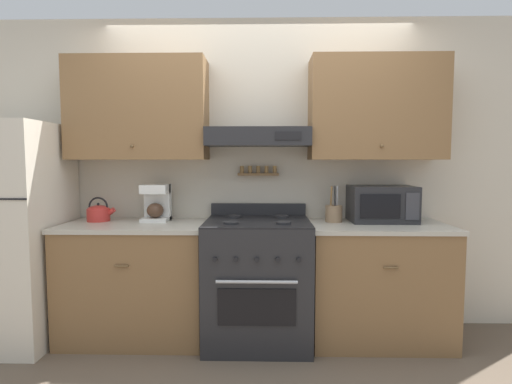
{
  "coord_description": "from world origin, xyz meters",
  "views": [
    {
      "loc": [
        0.05,
        -2.71,
        1.39
      ],
      "look_at": [
        -0.01,
        0.27,
        1.15
      ],
      "focal_mm": 28.0,
      "sensor_mm": 36.0,
      "label": 1
    }
  ],
  "objects_px": {
    "stove_range": "(258,280)",
    "tea_kettle": "(99,212)",
    "utensil_crock": "(334,213)",
    "microwave": "(382,204)",
    "coffee_maker": "(157,203)",
    "refrigerator": "(13,233)"
  },
  "relations": [
    {
      "from": "coffee_maker",
      "to": "microwave",
      "type": "xyz_separation_m",
      "value": [
        1.8,
        -0.01,
        -0.0
      ]
    },
    {
      "from": "stove_range",
      "to": "utensil_crock",
      "type": "relative_size",
      "value": 3.61
    },
    {
      "from": "coffee_maker",
      "to": "microwave",
      "type": "distance_m",
      "value": 1.8
    },
    {
      "from": "coffee_maker",
      "to": "utensil_crock",
      "type": "height_order",
      "value": "coffee_maker"
    },
    {
      "from": "refrigerator",
      "to": "utensil_crock",
      "type": "xyz_separation_m",
      "value": [
        2.47,
        0.19,
        0.14
      ]
    },
    {
      "from": "refrigerator",
      "to": "tea_kettle",
      "type": "bearing_deg",
      "value": 17.61
    },
    {
      "from": "stove_range",
      "to": "microwave",
      "type": "height_order",
      "value": "microwave"
    },
    {
      "from": "refrigerator",
      "to": "microwave",
      "type": "bearing_deg",
      "value": 4.11
    },
    {
      "from": "stove_range",
      "to": "tea_kettle",
      "type": "distance_m",
      "value": 1.38
    },
    {
      "from": "refrigerator",
      "to": "coffee_maker",
      "type": "relative_size",
      "value": 5.65
    },
    {
      "from": "stove_range",
      "to": "coffee_maker",
      "type": "distance_m",
      "value": 1.02
    },
    {
      "from": "refrigerator",
      "to": "utensil_crock",
      "type": "height_order",
      "value": "refrigerator"
    },
    {
      "from": "stove_range",
      "to": "utensil_crock",
      "type": "xyz_separation_m",
      "value": [
        0.6,
        0.15,
        0.5
      ]
    },
    {
      "from": "stove_range",
      "to": "utensil_crock",
      "type": "bearing_deg",
      "value": 14.33
    },
    {
      "from": "stove_range",
      "to": "tea_kettle",
      "type": "bearing_deg",
      "value": 173.15
    },
    {
      "from": "microwave",
      "to": "utensil_crock",
      "type": "bearing_deg",
      "value": -177.32
    },
    {
      "from": "refrigerator",
      "to": "microwave",
      "type": "height_order",
      "value": "refrigerator"
    },
    {
      "from": "tea_kettle",
      "to": "coffee_maker",
      "type": "xyz_separation_m",
      "value": [
        0.46,
        0.02,
        0.08
      ]
    },
    {
      "from": "stove_range",
      "to": "tea_kettle",
      "type": "height_order",
      "value": "tea_kettle"
    },
    {
      "from": "refrigerator",
      "to": "coffee_maker",
      "type": "height_order",
      "value": "refrigerator"
    },
    {
      "from": "tea_kettle",
      "to": "coffee_maker",
      "type": "height_order",
      "value": "coffee_maker"
    },
    {
      "from": "microwave",
      "to": "utensil_crock",
      "type": "distance_m",
      "value": 0.39
    }
  ]
}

